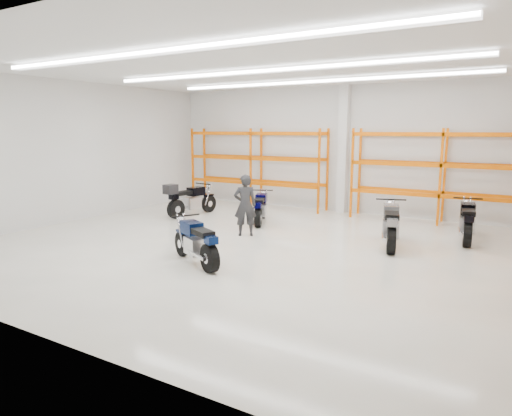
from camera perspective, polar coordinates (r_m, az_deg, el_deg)
The scene contains 11 objects.
ground at distance 11.63m, azimuth 0.55°, elevation -4.94°, with size 14.00×14.00×0.00m, color beige.
room_shell at distance 11.28m, azimuth 0.65°, elevation 11.44°, with size 14.02×12.02×4.51m.
motorcycle_main at distance 10.14m, azimuth -7.44°, elevation -4.43°, with size 1.93×1.10×1.03m.
motorcycle_back_a at distance 15.85m, azimuth -8.44°, elevation 0.99°, with size 0.78×2.28×1.17m.
motorcycle_back_b at distance 14.51m, azimuth 0.56°, elevation -0.08°, with size 1.00×1.93×1.01m.
motorcycle_back_c at distance 12.08m, azimuth 16.47°, elevation -2.19°, with size 0.95×2.28×1.14m.
motorcycle_back_d at distance 13.39m, azimuth 24.87°, elevation -1.65°, with size 0.74×2.23×1.10m.
standing_man at distance 12.74m, azimuth -1.37°, elevation 0.34°, with size 0.63×0.41×1.73m, color black.
structural_column at distance 16.55m, azimuth 10.86°, elevation 7.17°, with size 0.32×0.32×4.50m, color white.
pallet_racking_back_left at distance 17.73m, azimuth 0.00°, elevation 6.00°, with size 5.67×0.87×3.00m.
pallet_racking_back_right at distance 15.41m, azimuth 22.35°, elevation 4.70°, with size 5.67×0.87×3.00m.
Camera 1 is at (5.67, -9.72, 2.96)m, focal length 32.00 mm.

